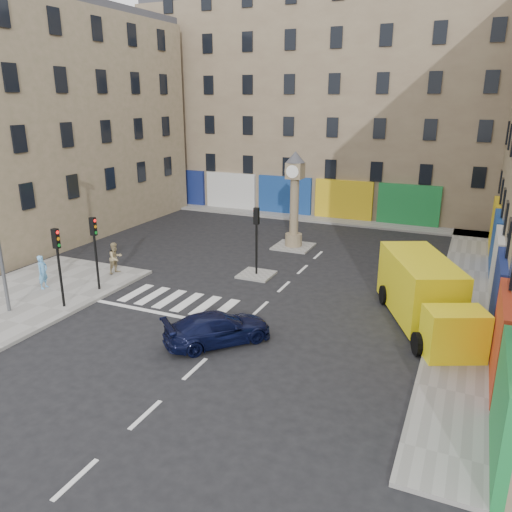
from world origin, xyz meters
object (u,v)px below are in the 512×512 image
Objects in this scene: navy_sedan at (218,328)px; yellow_van at (425,294)px; pedestrian_tan at (115,258)px; traffic_light_island at (256,230)px; traffic_light_left_near at (58,255)px; clock_pillar at (295,194)px; pedestrian_blue at (43,272)px; traffic_light_left_far at (95,242)px.

yellow_van is (7.24, 5.27, 0.72)m from navy_sedan.
yellow_van is 4.43× the size of pedestrian_tan.
yellow_van is (9.03, -2.57, -1.25)m from traffic_light_island.
traffic_light_left_near is 15.19m from clock_pillar.
pedestrian_blue is at bearing -144.26° from traffic_light_island.
traffic_light_left_near is at bearing -114.55° from clock_pillar.
traffic_light_island reaches higher than pedestrian_blue.
traffic_light_left_near is at bearing 174.16° from yellow_van.
navy_sedan is (1.79, -7.84, -1.97)m from traffic_light_island.
clock_pillar is at bearing -41.30° from navy_sedan.
traffic_light_island is at bearing -63.45° from pedestrian_blue.
pedestrian_blue is 3.81m from pedestrian_tan.
traffic_light_left_near is at bearing -128.93° from traffic_light_island.
navy_sedan is at bearing -0.29° from traffic_light_left_near.
traffic_light_left_far reaches higher than navy_sedan.
clock_pillar is 14.25m from navy_sedan.
traffic_light_island is at bearing 40.60° from traffic_light_left_far.
traffic_light_island reaches higher than yellow_van.
navy_sedan is (1.79, -13.84, -2.92)m from clock_pillar.
traffic_light_island is at bearing 139.44° from yellow_van.
traffic_light_left_far is (0.00, 2.40, 0.00)m from traffic_light_left_near.
pedestrian_blue is (-2.62, 1.38, -1.61)m from traffic_light_left_near.
navy_sedan is at bearing -82.62° from clock_pillar.
clock_pillar reaches higher than pedestrian_blue.
traffic_light_left_far is 2.91m from pedestrian_tan.
traffic_light_left_near is 2.15× the size of pedestrian_blue.
clock_pillar reaches higher than traffic_light_island.
pedestrian_blue is (-8.92, -12.42, -2.54)m from clock_pillar.
yellow_van is 18.36m from pedestrian_blue.
traffic_light_left_far reaches higher than yellow_van.
yellow_van is at bearing -77.20° from pedestrian_tan.
traffic_light_island is at bearing -55.39° from pedestrian_tan.
traffic_light_left_far is 0.61× the size of clock_pillar.
traffic_light_left_near is 1.00× the size of traffic_light_left_far.
clock_pillar is 12.64m from yellow_van.
traffic_light_island is 9.47m from yellow_van.
clock_pillar is (6.30, 13.80, 0.93)m from traffic_light_left_near.
traffic_light_left_near is 5.03m from pedestrian_tan.
traffic_light_left_near is 1.00× the size of traffic_light_island.
yellow_van is (15.33, 2.83, -1.28)m from traffic_light_left_far.
yellow_van is at bearing 10.45° from traffic_light_left_far.
clock_pillar reaches higher than traffic_light_left_near.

